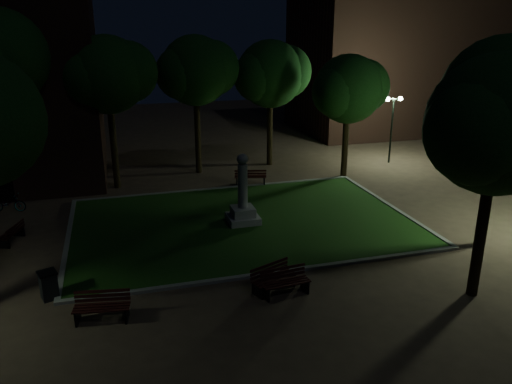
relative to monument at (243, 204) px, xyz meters
The scene contains 19 objects.
ground 2.22m from the monument, 90.00° to the right, with size 80.00×80.00×0.00m, color brown.
lawn 0.92m from the monument, ahead, with size 15.00×10.00×0.08m, color #1C4210.
lawn_kerb 0.90m from the monument, ahead, with size 15.40×10.40×0.12m.
monument is the anchor object (origin of this frame).
building_far 25.95m from the monument, 45.00° to the left, with size 16.00×10.00×12.00m, color #43251A.
tree_north_wl 10.25m from the monument, 127.03° to the left, with size 5.01×4.09×8.22m.
tree_north_er 11.31m from the monument, 65.15° to the left, with size 5.07×4.14×7.83m.
tree_ne 10.52m from the monument, 35.79° to the left, with size 4.83×3.94×7.13m.
tree_east 11.43m from the monument, 29.27° to the right, with size 5.66×4.62×8.37m.
tree_se 11.28m from the monument, 54.39° to the right, with size 5.31×4.34×7.96m.
tree_far_north 10.19m from the monument, 92.70° to the left, with size 4.98×4.07×8.16m.
lamppost_ne 14.30m from the monument, 32.48° to the left, with size 1.18×0.28×4.31m.
bench_near_left 6.15m from the monument, 94.97° to the right, with size 1.73×1.14×0.90m.
bench_near_right 6.53m from the monument, 92.10° to the right, with size 1.69×0.72×0.91m.
bench_west_near 8.92m from the monument, 133.68° to the right, with size 1.76×0.86×0.93m.
bench_left_side 9.84m from the monument, behind, with size 0.94×1.52×0.79m.
bench_far_side 5.71m from the monument, 71.11° to the left, with size 1.87×1.04×0.97m.
trash_bin 9.12m from the monument, 149.50° to the right, with size 0.72×0.72×0.97m.
bicycle 11.55m from the monument, 156.46° to the left, with size 0.58×1.66×0.87m, color black.
Camera 1 is at (-5.30, -18.57, 8.67)m, focal length 35.00 mm.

